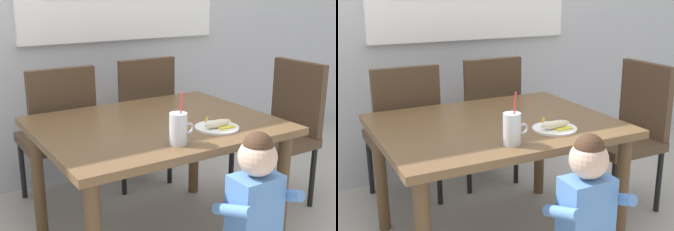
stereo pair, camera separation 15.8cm
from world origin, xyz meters
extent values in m
cube|color=brown|center=(0.00, 0.00, 0.70)|extent=(1.26, 1.00, 0.04)
cylinder|color=brown|center=(0.55, -0.42, 0.34)|extent=(0.07, 0.07, 0.68)
cylinder|color=brown|center=(-0.55, 0.42, 0.34)|extent=(0.07, 0.07, 0.68)
cylinder|color=brown|center=(0.55, 0.42, 0.34)|extent=(0.07, 0.07, 0.68)
cube|color=#4C3826|center=(-0.33, 0.77, 0.45)|extent=(0.44, 0.44, 0.06)
cube|color=#4C3826|center=(-0.33, 0.57, 0.72)|extent=(0.42, 0.05, 0.48)
cylinder|color=black|center=(-0.14, 0.96, 0.21)|extent=(0.04, 0.04, 0.42)
cylinder|color=black|center=(-0.52, 0.96, 0.21)|extent=(0.04, 0.04, 0.42)
cylinder|color=black|center=(-0.14, 0.58, 0.21)|extent=(0.04, 0.04, 0.42)
cylinder|color=black|center=(-0.52, 0.58, 0.21)|extent=(0.04, 0.04, 0.42)
cube|color=#4C3826|center=(0.29, 0.83, 0.45)|extent=(0.44, 0.44, 0.06)
cube|color=#4C3826|center=(0.29, 0.63, 0.72)|extent=(0.42, 0.05, 0.48)
cylinder|color=black|center=(0.48, 1.02, 0.21)|extent=(0.04, 0.04, 0.42)
cylinder|color=black|center=(0.10, 1.02, 0.21)|extent=(0.04, 0.04, 0.42)
cylinder|color=black|center=(0.48, 0.64, 0.21)|extent=(0.04, 0.04, 0.42)
cylinder|color=black|center=(0.10, 0.64, 0.21)|extent=(0.04, 0.04, 0.42)
cube|color=#4C3826|center=(0.90, 0.01, 0.45)|extent=(0.44, 0.44, 0.06)
cube|color=#4C3826|center=(1.10, 0.01, 0.72)|extent=(0.05, 0.42, 0.48)
cylinder|color=black|center=(0.71, 0.20, 0.21)|extent=(0.04, 0.04, 0.42)
cylinder|color=black|center=(0.71, -0.18, 0.21)|extent=(0.04, 0.04, 0.42)
cylinder|color=black|center=(1.09, 0.20, 0.21)|extent=(0.04, 0.04, 0.42)
cylinder|color=black|center=(1.09, -0.18, 0.21)|extent=(0.04, 0.04, 0.42)
cube|color=#598CD1|center=(0.10, -0.69, 0.49)|extent=(0.22, 0.15, 0.30)
sphere|color=beige|center=(0.10, -0.69, 0.72)|extent=(0.17, 0.17, 0.17)
sphere|color=#472D1E|center=(0.10, -0.69, 0.77)|extent=(0.13, 0.13, 0.13)
cylinder|color=#598CD1|center=(-0.04, -0.71, 0.52)|extent=(0.05, 0.24, 0.13)
cylinder|color=#598CD1|center=(0.24, -0.71, 0.52)|extent=(0.05, 0.24, 0.13)
cylinder|color=silver|center=(-0.09, -0.36, 0.79)|extent=(0.08, 0.08, 0.15)
cylinder|color=white|center=(-0.09, -0.36, 0.77)|extent=(0.07, 0.07, 0.08)
torus|color=silver|center=(-0.03, -0.36, 0.79)|extent=(0.06, 0.01, 0.06)
cylinder|color=#E5333F|center=(-0.08, -0.37, 0.86)|extent=(0.01, 0.04, 0.22)
cylinder|color=white|center=(0.21, -0.27, 0.73)|extent=(0.23, 0.23, 0.01)
ellipsoid|color=#F4EAC6|center=(0.20, -0.28, 0.75)|extent=(0.17, 0.05, 0.04)
cube|color=yellow|center=(0.23, -0.32, 0.74)|extent=(0.09, 0.03, 0.01)
cube|color=yellow|center=(0.22, -0.24, 0.74)|extent=(0.09, 0.03, 0.01)
cylinder|color=yellow|center=(0.13, -0.28, 0.79)|extent=(0.02, 0.01, 0.03)
camera|label=1|loc=(-1.15, -1.99, 1.41)|focal=47.31mm
camera|label=2|loc=(-1.01, -2.06, 1.41)|focal=47.31mm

